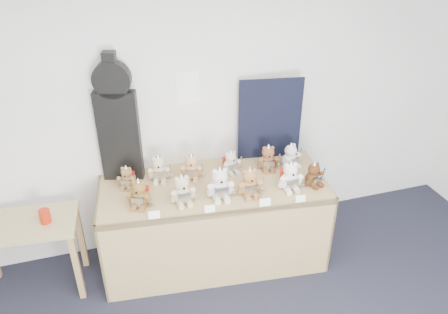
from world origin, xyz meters
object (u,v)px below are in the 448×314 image
object	(u,v)px
display_table	(215,205)
guitar_case	(117,120)
teddy_back_left	(159,169)
teddy_back_right	(268,159)
teddy_back_far_left	(127,178)
teddy_front_end	(314,175)
red_cup	(45,216)
teddy_back_end	(291,157)
teddy_front_right	(250,183)
side_table	(25,235)
teddy_back_centre_right	(231,163)
teddy_front_far_left	(139,194)
teddy_front_centre	(220,184)
teddy_front_left	(182,190)
teddy_front_far_right	(290,177)
teddy_back_centre_left	(191,167)

from	to	relation	value
display_table	guitar_case	world-z (taller)	guitar_case
teddy_back_left	teddy_back_right	distance (m)	1.00
guitar_case	teddy_back_left	size ratio (longest dim) A/B	4.30
display_table	teddy_back_far_left	world-z (taller)	teddy_back_far_left
teddy_front_end	red_cup	bearing A→B (deg)	155.35
teddy_back_end	teddy_front_right	bearing A→B (deg)	-174.24
side_table	teddy_back_centre_right	xyz separation A→B (m)	(1.83, 0.08, 0.34)
teddy_back_left	guitar_case	bearing A→B (deg)	164.75
teddy_front_far_left	teddy_back_right	bearing A→B (deg)	34.95
display_table	teddy_back_far_left	bearing A→B (deg)	166.43
side_table	teddy_front_centre	size ratio (longest dim) A/B	2.88
guitar_case	teddy_front_far_left	bearing A→B (deg)	-65.52
side_table	teddy_back_centre_right	world-z (taller)	teddy_back_centre_right
guitar_case	teddy_front_right	distance (m)	1.24
side_table	teddy_back_left	size ratio (longest dim) A/B	3.38
red_cup	teddy_front_end	xyz separation A→B (m)	(2.26, -0.29, 0.15)
display_table	teddy_back_left	world-z (taller)	teddy_back_left
display_table	teddy_back_left	bearing A→B (deg)	152.30
display_table	teddy_back_left	size ratio (longest dim) A/B	7.78
side_table	teddy_front_left	world-z (taller)	teddy_front_left
teddy_back_end	teddy_back_far_left	size ratio (longest dim) A/B	1.18
teddy_front_far_right	teddy_front_centre	bearing A→B (deg)	179.41
teddy_back_centre_left	teddy_front_right	bearing A→B (deg)	-29.91
teddy_front_far_right	teddy_front_end	size ratio (longest dim) A/B	1.18
teddy_front_far_left	teddy_back_centre_right	world-z (taller)	teddy_front_far_left
display_table	teddy_back_right	size ratio (longest dim) A/B	7.75
guitar_case	teddy_front_left	xyz separation A→B (m)	(0.42, -0.54, -0.45)
teddy_front_right	teddy_front_far_right	size ratio (longest dim) A/B	0.99
teddy_back_right	teddy_back_far_left	size ratio (longest dim) A/B	1.20
teddy_front_left	teddy_front_centre	bearing A→B (deg)	-6.33
teddy_back_right	teddy_front_far_right	bearing A→B (deg)	-69.45
side_table	teddy_front_far_right	world-z (taller)	teddy_front_far_right
display_table	teddy_front_right	distance (m)	0.42
teddy_front_left	teddy_front_far_right	xyz separation A→B (m)	(0.93, -0.07, -0.00)
guitar_case	teddy_back_right	xyz separation A→B (m)	(1.29, -0.25, -0.46)
teddy_front_far_left	teddy_back_centre_left	bearing A→B (deg)	54.16
teddy_back_centre_right	teddy_front_far_left	bearing A→B (deg)	-172.54
teddy_front_far_right	teddy_front_end	xyz separation A→B (m)	(0.22, -0.01, -0.02)
red_cup	teddy_front_end	size ratio (longest dim) A/B	0.49
teddy_back_end	teddy_front_centre	bearing A→B (deg)	174.45
teddy_front_end	teddy_front_right	bearing A→B (deg)	160.43
teddy_front_far_right	teddy_back_left	distance (m)	1.16
teddy_front_right	teddy_back_centre_left	size ratio (longest dim) A/B	1.07
teddy_front_far_left	teddy_back_left	xyz separation A→B (m)	(0.22, 0.34, -0.00)
display_table	red_cup	world-z (taller)	red_cup
side_table	teddy_front_right	world-z (taller)	teddy_front_right
teddy_back_far_left	teddy_front_far_left	bearing A→B (deg)	-55.45
red_cup	teddy_back_left	xyz separation A→B (m)	(0.98, 0.19, 0.16)
teddy_front_left	teddy_back_left	bearing A→B (deg)	104.61
teddy_front_centre	teddy_back_centre_right	xyz separation A→B (m)	(0.21, 0.36, -0.03)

